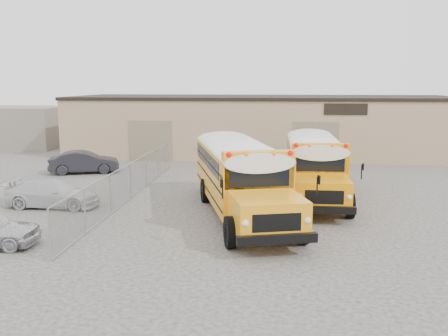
# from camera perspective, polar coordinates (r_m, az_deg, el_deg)

# --- Properties ---
(ground) EXTENTS (120.00, 120.00, 0.00)m
(ground) POSITION_cam_1_polar(r_m,az_deg,el_deg) (21.55, 2.62, -5.72)
(ground) COLOR #373533
(ground) RESTS_ON ground
(warehouse) EXTENTS (30.20, 10.20, 4.67)m
(warehouse) POSITION_cam_1_polar(r_m,az_deg,el_deg) (40.89, 4.32, 4.98)
(warehouse) COLOR tan
(warehouse) RESTS_ON ground
(chainlink_fence) EXTENTS (0.07, 18.07, 1.81)m
(chainlink_fence) POSITION_cam_1_polar(r_m,az_deg,el_deg) (25.27, -10.66, -1.47)
(chainlink_fence) COLOR #94969C
(chainlink_fence) RESTS_ON ground
(distant_building_left) EXTENTS (8.00, 6.00, 3.60)m
(distant_building_left) POSITION_cam_1_polar(r_m,az_deg,el_deg) (48.78, -22.48, 4.36)
(distant_building_left) COLOR slate
(distant_building_left) RESTS_ON ground
(school_bus_left) EXTENTS (5.58, 11.49, 3.27)m
(school_bus_left) POSITION_cam_1_polar(r_m,az_deg,el_deg) (28.52, -0.76, 1.98)
(school_bus_left) COLOR #FFA517
(school_bus_left) RESTS_ON ground
(school_bus_right) EXTENTS (3.18, 10.57, 3.09)m
(school_bus_right) POSITION_cam_1_polar(r_m,az_deg,el_deg) (32.30, 9.50, 2.58)
(school_bus_right) COLOR #FF9906
(school_bus_right) RESTS_ON ground
(tarp_bundle) EXTENTS (1.20, 1.20, 1.64)m
(tarp_bundle) POSITION_cam_1_polar(r_m,az_deg,el_deg) (19.44, 3.72, -4.88)
(tarp_bundle) COLOR black
(tarp_bundle) RESTS_ON ground
(car_white) EXTENTS (4.37, 1.82, 1.26)m
(car_white) POSITION_cam_1_polar(r_m,az_deg,el_deg) (24.60, -18.98, -2.79)
(car_white) COLOR silver
(car_white) RESTS_ON ground
(car_dark) EXTENTS (4.59, 2.74, 1.43)m
(car_dark) POSITION_cam_1_polar(r_m,az_deg,el_deg) (33.15, -15.67, 0.65)
(car_dark) COLOR black
(car_dark) RESTS_ON ground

